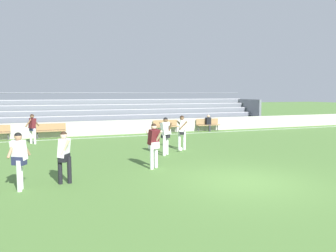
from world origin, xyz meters
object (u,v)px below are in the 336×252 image
object	(u,v)px
player_dark_on_ball	(154,142)
player_white_trailing_run	(182,129)
player_white_dropping_back	(166,133)
bleacher_stand	(119,114)
bench_far_right	(166,125)
player_dark_overlapping	(32,126)
spectator_seated	(208,122)
soccer_ball	(180,149)
bench_far_left	(208,124)
player_white_pressing_high	(64,153)
bench_near_bin	(51,129)
player_white_wide_left	(19,156)

from	to	relation	value
player_dark_on_ball	player_white_trailing_run	bearing A→B (deg)	52.74
player_white_dropping_back	player_white_trailing_run	distance (m)	1.59
bleacher_stand	bench_far_right	world-z (taller)	bleacher_stand
player_dark_overlapping	bench_far_right	bearing A→B (deg)	14.01
bleacher_stand	spectator_seated	size ratio (longest dim) A/B	19.25
spectator_seated	soccer_ball	bearing A→B (deg)	-126.31
bleacher_stand	bench_far_left	world-z (taller)	bleacher_stand
bench_far_left	spectator_seated	distance (m)	0.19
bleacher_stand	bench_far_left	xyz separation A→B (m)	(5.98, -3.01, -0.68)
bench_far_left	player_white_pressing_high	xyz separation A→B (m)	(-10.73, -11.16, 0.41)
bleacher_stand	player_white_dropping_back	world-z (taller)	bleacher_stand
player_white_dropping_back	player_dark_on_ball	bearing A→B (deg)	-119.51
player_dark_on_ball	player_dark_overlapping	bearing A→B (deg)	118.74
player_white_dropping_back	player_dark_on_ball	xyz separation A→B (m)	(-1.32, -2.32, -0.02)
bench_far_left	player_white_dropping_back	distance (m)	10.01
player_white_trailing_run	spectator_seated	bearing A→B (deg)	53.33
player_dark_on_ball	soccer_ball	world-z (taller)	player_dark_on_ball
spectator_seated	player_white_trailing_run	distance (m)	8.36
bench_far_left	player_white_trailing_run	xyz separation A→B (m)	(-4.99, -6.82, 0.47)
bleacher_stand	player_white_dropping_back	bearing A→B (deg)	-91.25
bleacher_stand	spectator_seated	bearing A→B (deg)	-27.63
player_dark_on_ball	player_dark_overlapping	world-z (taller)	player_dark_on_ball
bench_far_left	player_white_dropping_back	xyz separation A→B (m)	(-6.21, -7.83, 0.47)
bleacher_stand	bench_far_right	bearing A→B (deg)	-48.73
bench_near_bin	player_white_wide_left	xyz separation A→B (m)	(-1.01, -11.42, 0.45)
spectator_seated	player_white_wide_left	xyz separation A→B (m)	(-11.97, -11.31, 0.29)
bench_near_bin	spectator_seated	bearing A→B (deg)	-0.61
spectator_seated	player_dark_on_ball	distance (m)	12.55
bench_near_bin	bench_far_left	distance (m)	10.95
bleacher_stand	player_white_trailing_run	bearing A→B (deg)	-84.25
bench_far_left	bench_near_bin	bearing A→B (deg)	180.00
player_dark_on_ball	player_white_wide_left	distance (m)	4.61
player_white_pressing_high	player_dark_overlapping	world-z (taller)	player_dark_overlapping
player_white_wide_left	soccer_ball	size ratio (longest dim) A/B	7.58
player_dark_overlapping	player_white_wide_left	bearing A→B (deg)	-90.26
spectator_seated	player_white_dropping_back	world-z (taller)	player_white_dropping_back
bench_near_bin	player_white_trailing_run	distance (m)	9.07
bench_far_right	bench_near_bin	bearing A→B (deg)	180.00
player_white_trailing_run	player_dark_overlapping	size ratio (longest dim) A/B	1.03
player_white_trailing_run	soccer_ball	world-z (taller)	player_white_trailing_run
bleacher_stand	bench_far_right	size ratio (longest dim) A/B	12.94
player_white_trailing_run	player_dark_overlapping	distance (m)	8.36
player_white_wide_left	bleacher_stand	bearing A→B (deg)	67.47
bench_far_left	player_dark_overlapping	size ratio (longest dim) A/B	1.09
player_white_pressing_high	bench_far_right	bearing A→B (deg)	56.46
player_white_pressing_high	player_white_wide_left	world-z (taller)	player_white_wide_left
bleacher_stand	player_dark_overlapping	world-z (taller)	bleacher_stand
spectator_seated	player_white_wide_left	size ratio (longest dim) A/B	0.73
bleacher_stand	player_white_trailing_run	xyz separation A→B (m)	(0.99, -9.83, -0.22)
bleacher_stand	player_white_pressing_high	xyz separation A→B (m)	(-4.75, -14.17, -0.27)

